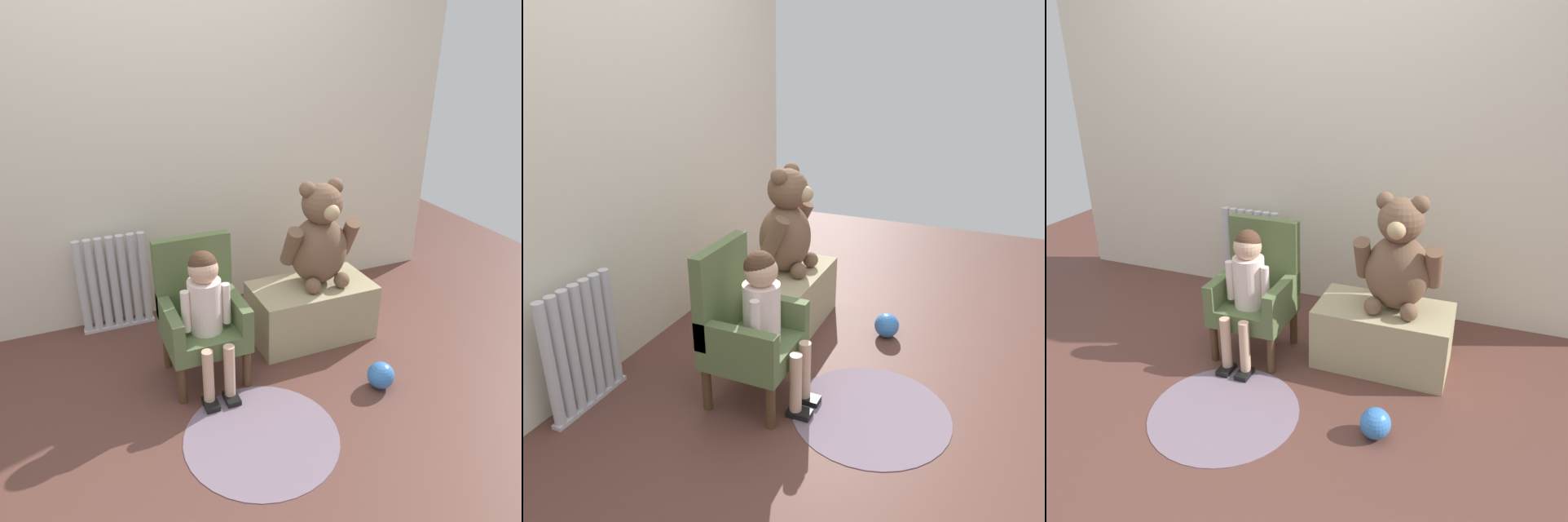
# 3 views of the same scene
# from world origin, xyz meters

# --- Properties ---
(ground_plane) EXTENTS (6.00, 6.00, 0.00)m
(ground_plane) POSITION_xyz_m (0.00, 0.00, 0.00)
(ground_plane) COLOR brown
(back_wall) EXTENTS (3.80, 0.05, 2.40)m
(back_wall) POSITION_xyz_m (0.00, 1.27, 1.20)
(back_wall) COLOR beige
(back_wall) RESTS_ON ground_plane
(radiator) EXTENTS (0.43, 0.05, 0.61)m
(radiator) POSITION_xyz_m (-0.44, 1.14, 0.30)
(radiator) COLOR silver
(radiator) RESTS_ON ground_plane
(child_armchair) EXTENTS (0.41, 0.39, 0.75)m
(child_armchair) POSITION_xyz_m (-0.08, 0.50, 0.37)
(child_armchair) COLOR #56693E
(child_armchair) RESTS_ON ground_plane
(child_figure) EXTENTS (0.25, 0.35, 0.75)m
(child_figure) POSITION_xyz_m (-0.08, 0.39, 0.49)
(child_figure) COLOR #F3DCD4
(child_figure) RESTS_ON ground_plane
(low_bench) EXTENTS (0.72, 0.39, 0.34)m
(low_bench) POSITION_xyz_m (0.63, 0.60, 0.17)
(low_bench) COLOR tan
(low_bench) RESTS_ON ground_plane
(large_teddy_bear) EXTENTS (0.45, 0.32, 0.62)m
(large_teddy_bear) POSITION_xyz_m (0.68, 0.62, 0.62)
(large_teddy_bear) COLOR brown
(large_teddy_bear) RESTS_ON low_bench
(floor_rug) EXTENTS (0.73, 0.73, 0.01)m
(floor_rug) POSITION_xyz_m (0.02, -0.09, 0.00)
(floor_rug) COLOR slate
(floor_rug) RESTS_ON ground_plane
(toy_ball) EXTENTS (0.14, 0.14, 0.14)m
(toy_ball) POSITION_xyz_m (0.73, 0.01, 0.07)
(toy_ball) COLOR #3878CB
(toy_ball) RESTS_ON ground_plane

